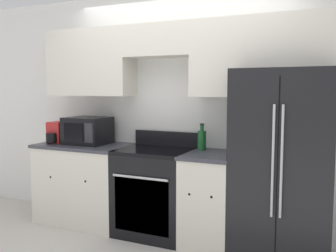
{
  "coord_description": "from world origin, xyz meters",
  "views": [
    {
      "loc": [
        1.57,
        -3.14,
        1.53
      ],
      "look_at": [
        0.0,
        0.31,
        1.16
      ],
      "focal_mm": 40.0,
      "sensor_mm": 36.0,
      "label": 1
    }
  ],
  "objects_px": {
    "microwave": "(88,131)",
    "refrigerator": "(283,164)",
    "oven_range": "(155,191)",
    "bottle": "(202,139)"
  },
  "relations": [
    {
      "from": "oven_range",
      "to": "microwave",
      "type": "bearing_deg",
      "value": 177.54
    },
    {
      "from": "microwave",
      "to": "bottle",
      "type": "xyz_separation_m",
      "value": [
        1.33,
        0.13,
        -0.04
      ]
    },
    {
      "from": "refrigerator",
      "to": "microwave",
      "type": "xyz_separation_m",
      "value": [
        -2.16,
        0.0,
        0.21
      ]
    },
    {
      "from": "oven_range",
      "to": "microwave",
      "type": "height_order",
      "value": "microwave"
    },
    {
      "from": "microwave",
      "to": "bottle",
      "type": "relative_size",
      "value": 1.7
    },
    {
      "from": "oven_range",
      "to": "microwave",
      "type": "distance_m",
      "value": 1.06
    },
    {
      "from": "oven_range",
      "to": "bottle",
      "type": "distance_m",
      "value": 0.74
    },
    {
      "from": "microwave",
      "to": "bottle",
      "type": "bearing_deg",
      "value": 5.39
    },
    {
      "from": "microwave",
      "to": "refrigerator",
      "type": "bearing_deg",
      "value": -0.12
    },
    {
      "from": "oven_range",
      "to": "refrigerator",
      "type": "distance_m",
      "value": 1.35
    }
  ]
}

